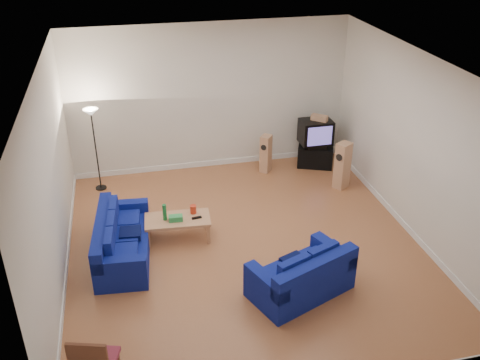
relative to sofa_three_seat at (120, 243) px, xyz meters
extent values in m
cube|color=brown|center=(2.11, -0.17, -0.27)|extent=(6.00, 6.50, 0.01)
cube|color=white|center=(2.11, -0.17, 2.93)|extent=(6.00, 6.50, 0.01)
cube|color=white|center=(2.11, 3.08, 1.33)|extent=(6.00, 0.01, 3.20)
cube|color=white|center=(2.11, -3.42, 1.33)|extent=(6.00, 0.01, 3.20)
cube|color=white|center=(-0.89, -0.17, 1.33)|extent=(0.01, 6.50, 3.20)
cube|color=white|center=(5.11, -0.17, 1.33)|extent=(0.01, 6.50, 3.20)
cube|color=white|center=(2.11, 3.07, -0.21)|extent=(6.00, 0.02, 0.12)
cube|color=white|center=(-0.88, -0.17, -0.21)|extent=(0.02, 6.50, 0.12)
cube|color=white|center=(5.10, -0.17, -0.21)|extent=(0.02, 6.50, 0.12)
cube|color=navy|center=(0.05, 0.00, -0.09)|extent=(0.99, 1.98, 0.37)
cube|color=navy|center=(-0.26, 0.02, 0.28)|extent=(0.36, 1.92, 0.37)
cube|color=navy|center=(0.13, 0.85, 0.19)|extent=(0.84, 0.26, 0.21)
cube|color=navy|center=(-0.02, -0.86, 0.19)|extent=(0.84, 0.26, 0.21)
cube|color=#060B37|center=(0.18, -0.02, 0.18)|extent=(0.38, 0.38, 0.10)
cube|color=navy|center=(2.65, -1.53, -0.09)|extent=(1.74, 1.37, 0.38)
cube|color=navy|center=(2.77, -1.83, 0.30)|extent=(1.49, 0.76, 0.39)
cube|color=navy|center=(2.03, -1.78, 0.21)|extent=(0.50, 0.86, 0.22)
cube|color=navy|center=(3.26, -1.28, 0.21)|extent=(0.50, 0.86, 0.22)
cube|color=#060B37|center=(2.60, -1.40, 0.19)|extent=(0.47, 0.47, 0.11)
cube|color=tan|center=(1.01, 0.34, 0.11)|extent=(1.18, 0.65, 0.05)
cube|color=tan|center=(0.48, 0.14, -0.09)|extent=(0.06, 0.06, 0.36)
cube|color=tan|center=(0.51, 0.61, -0.09)|extent=(0.06, 0.06, 0.36)
cube|color=tan|center=(1.51, 0.06, -0.09)|extent=(0.06, 0.06, 0.36)
cube|color=tan|center=(1.54, 0.53, -0.09)|extent=(0.06, 0.06, 0.36)
cylinder|color=#197233|center=(0.80, 0.35, 0.29)|extent=(0.09, 0.09, 0.30)
cube|color=green|center=(0.97, 0.28, 0.19)|extent=(0.25, 0.14, 0.10)
cylinder|color=red|center=(1.31, 0.46, 0.22)|extent=(0.12, 0.12, 0.15)
cube|color=black|center=(1.34, 0.27, 0.15)|extent=(0.18, 0.08, 0.02)
cube|color=black|center=(4.37, 2.53, -0.04)|extent=(0.87, 0.69, 0.47)
cube|color=black|center=(4.40, 2.51, 0.24)|extent=(0.49, 0.44, 0.10)
cube|color=black|center=(4.35, 2.56, 0.56)|extent=(0.69, 0.50, 0.53)
cube|color=#55469A|center=(4.35, 2.30, 0.56)|extent=(0.55, 0.02, 0.42)
cube|color=tan|center=(4.40, 2.53, 0.88)|extent=(0.36, 0.34, 0.12)
cube|color=tan|center=(3.22, 2.53, 0.15)|extent=(0.31, 0.32, 0.85)
cylinder|color=black|center=(3.14, 2.43, 0.35)|extent=(0.11, 0.09, 0.12)
cube|color=tan|center=(4.56, 1.48, 0.22)|extent=(0.37, 0.35, 1.00)
cylinder|color=black|center=(4.43, 1.39, 0.46)|extent=(0.10, 0.13, 0.15)
cylinder|color=black|center=(-0.34, 2.53, -0.26)|extent=(0.23, 0.23, 0.03)
cylinder|color=black|center=(-0.34, 2.53, 0.57)|extent=(0.03, 0.03, 1.64)
cone|color=white|center=(-0.34, 2.53, 1.42)|extent=(0.30, 0.30, 0.13)
cube|color=brown|center=(-0.40, -2.97, 0.47)|extent=(0.46, 0.18, 0.47)
camera|label=1|loc=(0.30, -7.64, 5.13)|focal=40.00mm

